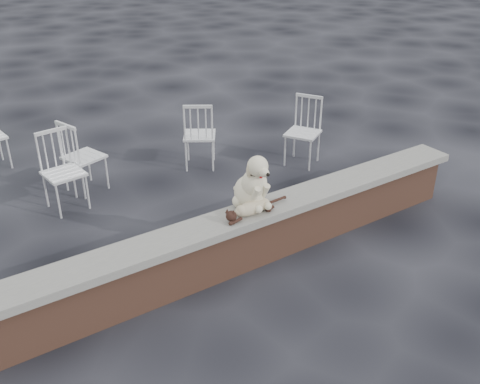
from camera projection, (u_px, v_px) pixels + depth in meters
ground at (220, 272)px, 5.36m from camera, size 60.00×60.00×0.00m
brick_wall at (220, 251)px, 5.25m from camera, size 6.00×0.30×0.50m
capstone at (219, 225)px, 5.11m from camera, size 6.20×0.40×0.08m
dog at (250, 179)px, 5.24m from camera, size 0.39×0.51×0.58m
cat at (252, 207)px, 5.19m from camera, size 0.89×0.23×0.15m
chair_a at (63, 172)px, 6.30m from camera, size 0.62×0.62×0.94m
chair_e at (84, 156)px, 6.72m from camera, size 0.70×0.70×0.94m
chair_d at (303, 132)px, 7.42m from camera, size 0.77×0.77×0.94m
chair_c at (200, 134)px, 7.36m from camera, size 0.77×0.77×0.94m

